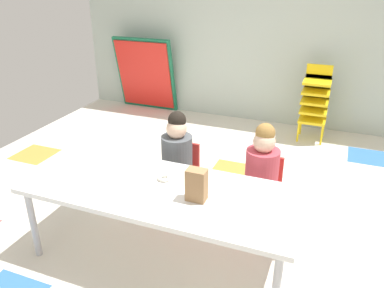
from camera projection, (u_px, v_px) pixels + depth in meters
name	position (u px, v px, depth m)	size (l,w,h in m)	color
ground_plane	(203.00, 218.00, 3.38)	(5.49, 5.10, 0.02)	silver
back_wall	(273.00, 19.00, 4.96)	(5.49, 0.10, 2.76)	#B2C1B7
craft_table	(161.00, 194.00, 2.69)	(1.92, 0.78, 0.59)	white
seated_child_near_camera	(177.00, 153.00, 3.26)	(0.32, 0.32, 0.92)	red
seated_child_middle_seat	(262.00, 168.00, 3.02)	(0.32, 0.31, 0.92)	red
kid_chair_yellow_stack	(315.00, 99.00, 4.73)	(0.32, 0.30, 0.92)	yellow
folded_activity_table	(145.00, 74.00, 5.74)	(0.90, 0.29, 1.09)	#19724C
paper_bag_brown	(197.00, 185.00, 2.50)	(0.13, 0.09, 0.22)	#9E754C
paper_plate_near_edge	(164.00, 180.00, 2.77)	(0.18, 0.18, 0.01)	white
paper_plate_center_table	(101.00, 177.00, 2.80)	(0.18, 0.18, 0.01)	white
donut_powdered_on_plate	(164.00, 178.00, 2.76)	(0.10, 0.10, 0.03)	white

